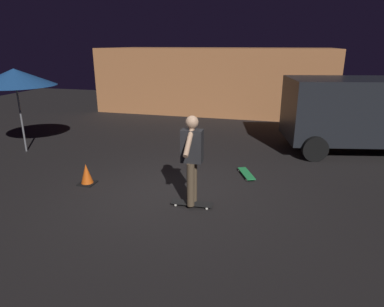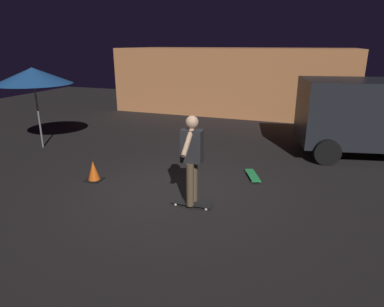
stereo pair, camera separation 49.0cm
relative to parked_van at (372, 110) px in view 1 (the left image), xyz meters
The scene contains 8 objects.
ground_plane 6.23m from the parked_van, 136.34° to the right, with size 28.00×28.00×0.00m, color black.
low_building 7.44m from the parked_van, 136.24° to the left, with size 10.00×3.94×2.74m.
parked_van is the anchor object (origin of this frame).
patio_umbrella 9.78m from the parked_van, 164.84° to the right, with size 2.10×2.10×2.30m.
skateboard_ridden 6.19m from the parked_van, 130.42° to the right, with size 0.78×0.23×0.07m.
skateboard_spare 4.36m from the parked_van, 137.63° to the right, with size 0.49×0.80×0.07m.
skater 6.09m from the parked_van, 130.42° to the right, with size 0.38×0.98×1.67m.
traffic_cone 7.74m from the parked_van, 146.89° to the right, with size 0.34×0.34×0.46m.
Camera 1 is at (1.93, -5.94, 2.93)m, focal length 31.39 mm.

